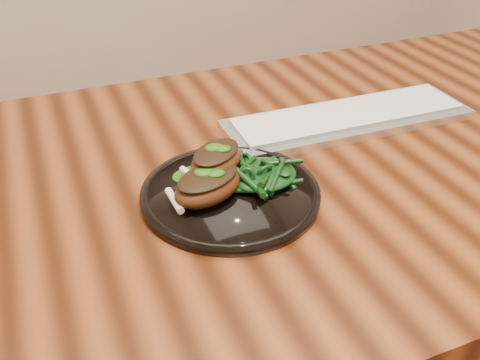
# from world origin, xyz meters

# --- Properties ---
(desk) EXTENTS (1.60, 0.80, 0.75)m
(desk) POSITION_xyz_m (0.00, 0.00, 0.67)
(desk) COLOR black
(desk) RESTS_ON ground
(plate) EXTENTS (0.25, 0.25, 0.02)m
(plate) POSITION_xyz_m (-0.14, -0.07, 0.76)
(plate) COLOR black
(plate) RESTS_ON desk
(lamb_chop_front) EXTENTS (0.12, 0.10, 0.05)m
(lamb_chop_front) POSITION_xyz_m (-0.18, -0.08, 0.79)
(lamb_chop_front) COLOR #49220E
(lamb_chop_front) RESTS_ON plate
(lamb_chop_back) EXTENTS (0.11, 0.10, 0.04)m
(lamb_chop_back) POSITION_xyz_m (-0.16, -0.04, 0.80)
(lamb_chop_back) COLOR #49220E
(lamb_chop_back) RESTS_ON plate
(herb_smear) EXTENTS (0.07, 0.05, 0.00)m
(herb_smear) POSITION_xyz_m (-0.18, -0.01, 0.77)
(herb_smear) COLOR #134006
(herb_smear) RESTS_ON plate
(greens_heap) EXTENTS (0.10, 0.10, 0.04)m
(greens_heap) POSITION_xyz_m (-0.09, -0.06, 0.78)
(greens_heap) COLOR black
(greens_heap) RESTS_ON plate
(keyboard) EXTENTS (0.45, 0.15, 0.02)m
(keyboard) POSITION_xyz_m (0.13, 0.07, 0.76)
(keyboard) COLOR silver
(keyboard) RESTS_ON desk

